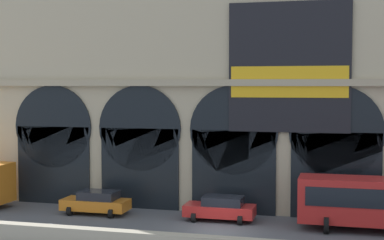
{
  "coord_description": "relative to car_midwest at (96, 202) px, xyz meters",
  "views": [
    {
      "loc": [
        6.97,
        -32.34,
        8.49
      ],
      "look_at": [
        -2.84,
        5.0,
        6.16
      ],
      "focal_mm": 54.12,
      "sensor_mm": 36.0,
      "label": 1
    }
  ],
  "objects": [
    {
      "name": "ground_plane",
      "position": [
        8.69,
        -2.46,
        -0.8
      ],
      "size": [
        200.0,
        200.0,
        0.0
      ],
      "primitive_type": "plane",
      "color": "#54565B"
    },
    {
      "name": "station_building",
      "position": [
        8.72,
        5.23,
        9.74
      ],
      "size": [
        40.6,
        5.78,
        21.66
      ],
      "color": "#BCAD8C",
      "rests_on": "ground"
    },
    {
      "name": "car_midwest",
      "position": [
        0.0,
        0.0,
        0.0
      ],
      "size": [
        4.4,
        2.22,
        1.55
      ],
      "color": "orange",
      "rests_on": "ground"
    },
    {
      "name": "car_center",
      "position": [
        8.3,
        0.27,
        0.0
      ],
      "size": [
        4.4,
        2.22,
        1.55
      ],
      "color": "red",
      "rests_on": "ground"
    }
  ]
}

